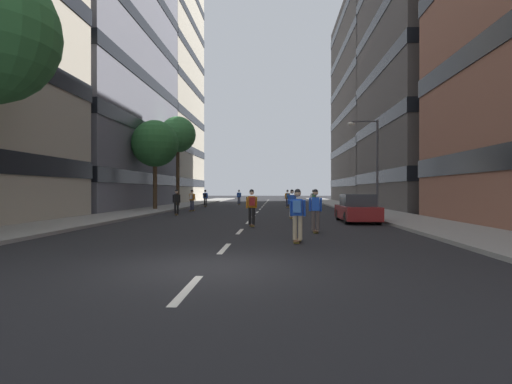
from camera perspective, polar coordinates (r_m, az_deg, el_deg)
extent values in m
plane|color=black|center=(38.56, 0.66, -2.32)|extent=(176.64, 176.64, 0.00)
cube|color=gray|center=(43.48, -10.96, -1.94)|extent=(3.65, 80.96, 0.14)
cube|color=gray|center=(42.84, 12.86, -1.97)|extent=(3.65, 80.96, 0.14)
cube|color=silver|center=(7.43, -9.54, -13.21)|extent=(0.16, 2.20, 0.01)
cube|color=silver|center=(12.28, -4.42, -7.84)|extent=(0.16, 2.20, 0.01)
cube|color=silver|center=(17.21, -2.26, -5.51)|extent=(0.16, 2.20, 0.01)
cube|color=silver|center=(22.17, -1.08, -4.21)|extent=(0.16, 2.20, 0.01)
cube|color=silver|center=(27.15, -0.33, -3.39)|extent=(0.16, 2.20, 0.01)
cube|color=silver|center=(32.14, 0.19, -2.82)|extent=(0.16, 2.20, 0.01)
cube|color=silver|center=(37.13, 0.56, -2.41)|extent=(0.16, 2.20, 0.01)
cube|color=silver|center=(42.12, 0.85, -2.09)|extent=(0.16, 2.20, 0.01)
cube|color=silver|center=(47.11, 1.08, -1.84)|extent=(0.16, 2.20, 0.01)
cube|color=silver|center=(52.10, 1.26, -1.64)|extent=(0.16, 2.20, 0.01)
cube|color=silver|center=(57.10, 1.41, -1.48)|extent=(0.16, 2.20, 0.01)
cube|color=silver|center=(62.10, 1.54, -1.34)|extent=(0.16, 2.20, 0.01)
cube|color=silver|center=(67.09, 1.65, -1.22)|extent=(0.16, 2.20, 0.01)
cube|color=silver|center=(72.09, 1.74, -1.11)|extent=(0.16, 2.20, 0.01)
cube|color=slate|center=(45.96, -24.42, 19.01)|extent=(15.41, 22.68, 33.05)
cube|color=black|center=(43.53, -24.38, 1.68)|extent=(15.53, 22.80, 1.10)
cube|color=black|center=(43.90, -24.39, 7.86)|extent=(15.53, 22.80, 1.10)
cube|color=black|center=(44.77, -24.41, 13.85)|extent=(15.53, 22.80, 1.10)
cube|color=black|center=(46.11, -24.42, 19.57)|extent=(15.53, 22.80, 1.10)
cube|color=#B2A893|center=(64.60, -15.75, 15.44)|extent=(15.41, 18.22, 37.31)
cube|color=black|center=(62.35, -15.73, 1.23)|extent=(15.53, 18.34, 1.10)
cube|color=black|center=(62.60, -15.74, 5.50)|extent=(15.53, 18.34, 1.10)
cube|color=black|center=(63.20, -15.74, 9.72)|extent=(15.53, 18.34, 1.10)
cube|color=black|center=(64.13, -15.75, 13.83)|extent=(15.53, 18.34, 1.10)
cube|color=black|center=(65.38, -15.75, 17.81)|extent=(15.53, 18.34, 1.10)
cube|color=black|center=(66.94, -15.76, 21.62)|extent=(15.53, 18.34, 1.10)
cube|color=#4C4744|center=(44.08, 26.60, 17.20)|extent=(15.41, 18.62, 29.19)
cube|color=black|center=(42.18, 26.57, 1.84)|extent=(15.53, 18.74, 1.10)
cube|color=black|center=(42.60, 26.59, 8.40)|extent=(15.53, 18.74, 1.10)
cube|color=black|center=(43.56, 26.60, 14.75)|extent=(15.53, 18.74, 1.10)
cube|color=black|center=(45.02, 26.61, 20.75)|extent=(15.53, 18.74, 1.10)
cube|color=#4C4744|center=(62.63, 18.95, 11.60)|extent=(15.41, 22.62, 28.13)
cube|color=black|center=(61.41, 18.93, 1.25)|extent=(15.53, 22.74, 1.10)
cube|color=black|center=(61.68, 18.94, 5.61)|extent=(15.53, 22.74, 1.10)
cube|color=black|center=(62.29, 18.95, 9.91)|extent=(15.53, 22.74, 1.10)
cube|color=black|center=(63.24, 18.95, 14.10)|extent=(15.53, 22.74, 1.10)
cube|color=black|center=(64.53, 18.96, 18.15)|extent=(15.53, 22.74, 1.10)
cube|color=black|center=(66.12, 18.97, 22.02)|extent=(15.53, 22.74, 1.10)
cube|color=maroon|center=(22.82, 13.89, -2.77)|extent=(1.80, 4.40, 0.70)
cube|color=#2D3338|center=(22.64, 13.96, -1.10)|extent=(1.60, 2.10, 0.64)
cylinder|color=black|center=(24.12, 11.37, -3.11)|extent=(0.22, 0.64, 0.64)
cylinder|color=black|center=(24.40, 15.09, -3.07)|extent=(0.22, 0.64, 0.64)
cylinder|color=black|center=(21.26, 12.51, -3.56)|extent=(0.22, 0.64, 0.64)
cylinder|color=black|center=(21.58, 16.71, -3.51)|extent=(0.22, 0.64, 0.64)
cylinder|color=#4C3823|center=(43.83, -10.85, 2.19)|extent=(0.36, 0.36, 6.14)
sphere|color=#387A3D|center=(44.20, -10.85, 7.89)|extent=(3.78, 3.78, 3.78)
cylinder|color=#4C3823|center=(36.08, -13.89, 1.05)|extent=(0.36, 0.36, 4.19)
sphere|color=#2D6B33|center=(36.29, -13.90, 6.57)|extent=(3.99, 3.99, 3.99)
cylinder|color=#3F3F44|center=(29.79, 16.55, 3.44)|extent=(0.16, 0.16, 6.50)
cylinder|color=#3F3F44|center=(29.93, 14.86, 9.49)|extent=(1.80, 0.10, 0.10)
ellipsoid|color=silver|center=(29.74, 13.14, 9.26)|extent=(0.50, 0.30, 0.24)
cube|color=brown|center=(25.17, 5.03, -3.50)|extent=(0.32, 0.92, 0.02)
cylinder|color=#D8BF4C|center=(25.49, 5.11, -3.56)|extent=(0.19, 0.09, 0.07)
cylinder|color=#D8BF4C|center=(24.85, 4.96, -3.66)|extent=(0.19, 0.09, 0.07)
cylinder|color=tan|center=(25.15, 4.83, -2.57)|extent=(0.16, 0.16, 0.80)
cylinder|color=tan|center=(25.13, 5.24, -2.57)|extent=(0.16, 0.16, 0.80)
cube|color=blue|center=(25.12, 5.04, -1.03)|extent=(0.34, 0.24, 0.55)
cylinder|color=blue|center=(25.19, 4.55, -1.09)|extent=(0.12, 0.24, 0.55)
cylinder|color=blue|center=(25.15, 5.55, -1.09)|extent=(0.12, 0.24, 0.55)
sphere|color=beige|center=(25.13, 5.04, 0.01)|extent=(0.22, 0.22, 0.22)
sphere|color=black|center=(25.13, 5.04, 0.12)|extent=(0.21, 0.21, 0.21)
cube|color=brown|center=(16.90, 8.28, -5.35)|extent=(0.24, 0.91, 0.02)
cylinder|color=#D8BF4C|center=(17.22, 8.24, -5.41)|extent=(0.18, 0.08, 0.07)
cylinder|color=#D8BF4C|center=(16.58, 8.33, -5.62)|extent=(0.18, 0.08, 0.07)
cylinder|color=#594C47|center=(16.86, 7.98, -3.96)|extent=(0.15, 0.15, 0.80)
cylinder|color=#594C47|center=(16.86, 8.59, -3.96)|extent=(0.15, 0.15, 0.80)
cube|color=blue|center=(16.82, 8.29, -1.67)|extent=(0.33, 0.22, 0.55)
cylinder|color=blue|center=(16.87, 7.53, -1.75)|extent=(0.10, 0.23, 0.55)
cylinder|color=blue|center=(16.89, 9.02, -1.75)|extent=(0.10, 0.23, 0.55)
sphere|color=tan|center=(16.83, 8.28, -0.12)|extent=(0.22, 0.22, 0.22)
sphere|color=black|center=(16.83, 8.28, 0.05)|extent=(0.21, 0.21, 0.21)
cube|color=brown|center=(41.07, 4.42, -2.05)|extent=(0.33, 0.92, 0.02)
cylinder|color=#D8BF4C|center=(41.38, 4.34, -2.09)|extent=(0.19, 0.10, 0.07)
cylinder|color=#D8BF4C|center=(40.75, 4.50, -2.13)|extent=(0.19, 0.10, 0.07)
cylinder|color=#2D334C|center=(41.04, 4.30, -1.47)|extent=(0.16, 0.16, 0.80)
cylinder|color=#2D334C|center=(41.07, 4.54, -1.47)|extent=(0.16, 0.16, 0.80)
cube|color=orange|center=(41.04, 4.42, -0.53)|extent=(0.35, 0.25, 0.55)
cylinder|color=orange|center=(41.05, 4.10, -0.57)|extent=(0.12, 0.24, 0.55)
cylinder|color=orange|center=(41.13, 4.71, -0.57)|extent=(0.12, 0.24, 0.55)
sphere|color=tan|center=(41.05, 4.41, 0.11)|extent=(0.22, 0.22, 0.22)
sphere|color=black|center=(41.05, 4.41, 0.18)|extent=(0.21, 0.21, 0.21)
cube|color=#3F72BF|center=(40.86, 4.46, -0.49)|extent=(0.28, 0.20, 0.40)
cube|color=brown|center=(19.57, -0.60, -4.58)|extent=(0.33, 0.92, 0.02)
cylinder|color=#D8BF4C|center=(19.89, -0.68, -4.64)|extent=(0.19, 0.10, 0.07)
cylinder|color=#D8BF4C|center=(19.25, -0.52, -4.80)|extent=(0.19, 0.10, 0.07)
cylinder|color=black|center=(19.53, -0.87, -3.38)|extent=(0.16, 0.16, 0.80)
cylinder|color=black|center=(19.55, -0.34, -3.38)|extent=(0.16, 0.16, 0.80)
cube|color=orange|center=(19.51, -0.60, -1.40)|extent=(0.35, 0.25, 0.55)
cylinder|color=orange|center=(19.54, -1.26, -1.48)|extent=(0.12, 0.24, 0.55)
cylinder|color=orange|center=(19.58, 0.03, -1.47)|extent=(0.12, 0.24, 0.55)
sphere|color=beige|center=(19.52, -0.61, -0.06)|extent=(0.22, 0.22, 0.22)
sphere|color=black|center=(19.52, -0.61, 0.08)|extent=(0.21, 0.21, 0.21)
cube|color=#A52626|center=(19.33, -0.56, -1.33)|extent=(0.28, 0.20, 0.40)
cube|color=brown|center=(37.25, 8.00, -2.28)|extent=(0.35, 0.92, 0.02)
cylinder|color=#D8BF4C|center=(37.56, 7.88, -2.33)|extent=(0.19, 0.10, 0.07)
cylinder|color=#D8BF4C|center=(36.94, 8.13, -2.38)|extent=(0.19, 0.10, 0.07)
cylinder|color=#594C47|center=(37.21, 7.87, -1.65)|extent=(0.16, 0.16, 0.80)
cylinder|color=#594C47|center=(37.25, 8.14, -1.65)|extent=(0.16, 0.16, 0.80)
cube|color=white|center=(37.21, 8.00, -0.61)|extent=(0.35, 0.25, 0.55)
cylinder|color=white|center=(37.21, 7.66, -0.65)|extent=(0.13, 0.24, 0.55)
cylinder|color=white|center=(37.32, 8.31, -0.65)|extent=(0.13, 0.24, 0.55)
sphere|color=#997051|center=(37.23, 8.00, 0.09)|extent=(0.22, 0.22, 0.22)
sphere|color=black|center=(37.23, 8.00, 0.17)|extent=(0.21, 0.21, 0.21)
cube|color=#4C8C4C|center=(37.04, 8.08, -0.57)|extent=(0.28, 0.20, 0.40)
cube|color=brown|center=(43.39, -7.08, -1.92)|extent=(0.25, 0.91, 0.02)
cylinder|color=#D8BF4C|center=(43.70, -6.98, -1.97)|extent=(0.18, 0.08, 0.07)
cylinder|color=#D8BF4C|center=(43.08, -7.18, -2.00)|extent=(0.18, 0.08, 0.07)
cylinder|color=black|center=(43.40, -7.20, -1.38)|extent=(0.15, 0.15, 0.80)
cylinder|color=black|center=(43.36, -6.97, -1.38)|extent=(0.15, 0.15, 0.80)
cube|color=blue|center=(43.36, -7.08, -0.49)|extent=(0.33, 0.22, 0.55)
cylinder|color=blue|center=(43.46, -7.35, -0.52)|extent=(0.10, 0.23, 0.55)
cylinder|color=blue|center=(43.36, -6.78, -0.52)|extent=(0.10, 0.23, 0.55)
sphere|color=#997051|center=(43.38, -7.08, 0.11)|extent=(0.22, 0.22, 0.22)
sphere|color=black|center=(43.38, -7.08, 0.18)|extent=(0.21, 0.21, 0.21)
cube|color=black|center=(43.19, -7.14, -0.45)|extent=(0.27, 0.17, 0.40)
cube|color=brown|center=(28.98, -11.02, -3.01)|extent=(0.40, 0.92, 0.02)
cylinder|color=#D8BF4C|center=(29.30, -11.01, -3.07)|extent=(0.19, 0.11, 0.07)
cylinder|color=#D8BF4C|center=(28.66, -11.03, -3.14)|extent=(0.19, 0.11, 0.07)
cylinder|color=black|center=(28.96, -11.20, -2.20)|extent=(0.17, 0.17, 0.80)
cylinder|color=black|center=(28.95, -10.85, -2.20)|extent=(0.17, 0.17, 0.80)
cube|color=black|center=(28.93, -11.03, -0.86)|extent=(0.36, 0.27, 0.55)
cylinder|color=black|center=(28.99, -11.46, -0.92)|extent=(0.14, 0.24, 0.55)
cylinder|color=black|center=(28.98, -10.59, -0.91)|extent=(0.14, 0.24, 0.55)
sphere|color=beige|center=(28.95, -11.03, 0.04)|extent=(0.22, 0.22, 0.22)
sphere|color=black|center=(28.95, -11.03, 0.14)|extent=(0.21, 0.21, 0.21)
cube|color=brown|center=(49.15, -2.38, -1.67)|extent=(0.41, 0.92, 0.02)
cylinder|color=#D8BF4C|center=(49.46, -2.44, -1.71)|extent=(0.19, 0.11, 0.07)
cylinder|color=#D8BF4C|center=(48.83, -2.33, -1.73)|extent=(0.19, 0.11, 0.07)
cylinder|color=#2D334C|center=(49.12, -2.49, -1.19)|extent=(0.17, 0.17, 0.80)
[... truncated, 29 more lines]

